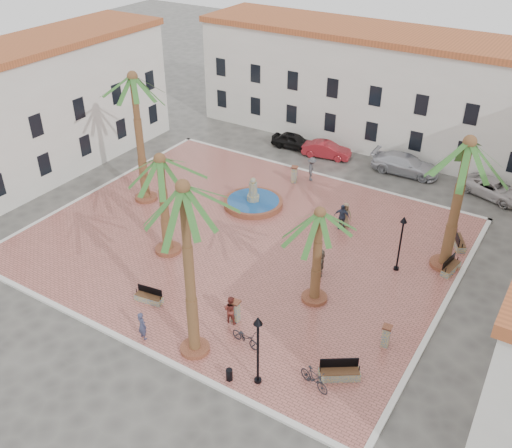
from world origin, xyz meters
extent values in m
plane|color=#56544F|center=(0.00, 0.00, 0.00)|extent=(120.00, 120.00, 0.00)
cube|color=#B16257|center=(0.00, 0.00, 0.07)|extent=(26.00, 22.00, 0.15)
cube|color=silver|center=(0.00, 11.00, 0.08)|extent=(26.30, 0.30, 0.16)
cube|color=silver|center=(0.00, -11.00, 0.08)|extent=(26.30, 0.30, 0.16)
cube|color=silver|center=(13.00, 0.00, 0.08)|extent=(0.30, 22.30, 0.16)
cube|color=silver|center=(-13.00, 0.00, 0.08)|extent=(0.30, 22.30, 0.16)
cube|color=silver|center=(0.00, 20.00, 4.50)|extent=(30.00, 7.00, 9.00)
cube|color=#AF562D|center=(0.00, 20.00, 9.25)|extent=(30.40, 7.40, 0.50)
cube|color=black|center=(-13.12, 16.52, 2.20)|extent=(1.00, 0.12, 1.60)
cube|color=black|center=(-9.38, 16.52, 2.20)|extent=(1.00, 0.12, 1.60)
cube|color=black|center=(-5.62, 16.52, 2.20)|extent=(1.00, 0.12, 1.60)
cube|color=black|center=(-1.88, 16.52, 2.20)|extent=(1.00, 0.12, 1.60)
cube|color=black|center=(1.88, 16.52, 2.20)|extent=(1.00, 0.12, 1.60)
cube|color=black|center=(5.62, 16.52, 2.20)|extent=(1.00, 0.12, 1.60)
cube|color=black|center=(9.38, 16.52, 2.20)|extent=(1.00, 0.12, 1.60)
cube|color=black|center=(-13.12, 16.52, 5.20)|extent=(1.00, 0.12, 1.60)
cube|color=black|center=(-9.38, 16.52, 5.20)|extent=(1.00, 0.12, 1.60)
cube|color=black|center=(-5.62, 16.52, 5.20)|extent=(1.00, 0.12, 1.60)
cube|color=black|center=(-1.88, 16.52, 5.20)|extent=(1.00, 0.12, 1.60)
cube|color=black|center=(1.88, 16.52, 5.20)|extent=(1.00, 0.12, 1.60)
cube|color=black|center=(5.62, 16.52, 5.20)|extent=(1.00, 0.12, 1.60)
cube|color=black|center=(9.38, 16.52, 5.20)|extent=(1.00, 0.12, 1.60)
cube|color=black|center=(16.54, -9.49, 2.20)|extent=(0.12, 1.00, 1.60)
cube|color=black|center=(16.54, -5.77, 2.20)|extent=(0.12, 1.00, 1.60)
cube|color=black|center=(16.54, -2.06, 2.20)|extent=(0.12, 1.00, 1.60)
cube|color=black|center=(16.54, -9.49, 5.20)|extent=(0.12, 1.00, 1.60)
cube|color=black|center=(16.54, -5.77, 5.20)|extent=(0.12, 1.00, 1.60)
cube|color=silver|center=(-19.00, 0.00, 4.75)|extent=(6.00, 24.00, 9.50)
cube|color=#AF562D|center=(-19.00, 0.00, 9.75)|extent=(6.40, 24.40, 0.50)
cube|color=black|center=(-16.02, -2.00, 2.20)|extent=(0.12, 1.00, 1.60)
cube|color=black|center=(-16.02, 2.00, 2.20)|extent=(0.12, 1.00, 1.60)
cube|color=black|center=(-16.02, 6.00, 2.20)|extent=(0.12, 1.00, 1.60)
cube|color=black|center=(-16.02, 10.00, 2.20)|extent=(0.12, 1.00, 1.60)
cube|color=black|center=(-16.02, -2.00, 5.20)|extent=(0.12, 1.00, 1.60)
cube|color=black|center=(-16.02, 2.00, 5.20)|extent=(0.12, 1.00, 1.60)
cube|color=black|center=(-16.02, 6.00, 5.20)|extent=(0.12, 1.00, 1.60)
cube|color=black|center=(-16.02, 10.00, 5.20)|extent=(0.12, 1.00, 1.60)
cylinder|color=brown|center=(-1.77, 4.06, 0.35)|extent=(4.20, 4.20, 0.40)
cylinder|color=#194C8C|center=(-1.77, 4.06, 0.53)|extent=(3.70, 3.70, 0.06)
cylinder|color=gray|center=(-1.77, 4.06, 0.55)|extent=(0.90, 0.90, 0.80)
cylinder|color=gray|center=(-1.77, 4.06, 1.35)|extent=(0.60, 0.60, 1.20)
sphere|color=gray|center=(-1.77, 4.06, 2.10)|extent=(0.44, 0.44, 0.44)
cylinder|color=brown|center=(-8.84, 0.71, 0.27)|extent=(1.61, 1.61, 0.24)
cylinder|color=brown|center=(-8.84, 0.71, 4.79)|extent=(0.52, 0.52, 8.80)
sphere|color=brown|center=(-8.84, 0.71, 9.19)|extent=(0.70, 0.70, 0.70)
cylinder|color=brown|center=(-3.21, -3.62, 0.27)|extent=(1.63, 1.63, 0.24)
cylinder|color=brown|center=(-3.21, -3.62, 3.43)|extent=(0.53, 0.53, 6.08)
sphere|color=brown|center=(-3.21, -3.62, 6.47)|extent=(0.71, 0.71, 0.71)
cylinder|color=brown|center=(3.50, -9.70, 0.26)|extent=(1.48, 1.48, 0.22)
cylinder|color=brown|center=(3.50, -9.70, 4.85)|extent=(0.48, 0.48, 8.95)
sphere|color=brown|center=(3.50, -9.70, 9.32)|extent=(0.65, 0.65, 0.65)
cylinder|color=brown|center=(6.71, -3.02, 0.26)|extent=(1.44, 1.44, 0.22)
cylinder|color=brown|center=(6.71, -3.02, 3.05)|extent=(0.47, 0.47, 5.37)
sphere|color=brown|center=(6.71, -3.02, 5.74)|extent=(0.63, 0.63, 0.63)
cylinder|color=brown|center=(11.88, 3.98, 0.28)|extent=(1.70, 1.70, 0.26)
cylinder|color=brown|center=(11.88, 3.98, 4.31)|extent=(0.55, 0.55, 7.81)
sphere|color=brown|center=(11.88, 3.98, 8.22)|extent=(0.75, 0.75, 0.75)
cube|color=gray|center=(-0.94, -8.05, 0.33)|extent=(1.67, 0.74, 0.36)
cube|color=#56351E|center=(-0.94, -8.05, 0.54)|extent=(1.57, 0.68, 0.05)
cube|color=black|center=(-0.97, -7.85, 0.78)|extent=(1.51, 0.28, 0.45)
cylinder|color=black|center=(-1.69, -8.17, 0.64)|extent=(0.05, 0.05, 0.27)
cylinder|color=black|center=(-0.19, -7.93, 0.64)|extent=(0.05, 0.05, 0.27)
cube|color=gray|center=(10.35, -7.61, 0.36)|extent=(1.93, 1.58, 0.43)
cube|color=#56351E|center=(10.35, -7.61, 0.61)|extent=(1.81, 1.47, 0.06)
cube|color=black|center=(10.22, -7.42, 0.90)|extent=(1.54, 1.08, 0.54)
cylinder|color=black|center=(9.60, -8.13, 0.74)|extent=(0.05, 0.05, 0.32)
cylinder|color=black|center=(11.11, -7.09, 0.74)|extent=(0.05, 0.05, 0.32)
cube|color=gray|center=(12.40, 3.58, 0.34)|extent=(0.79, 1.75, 0.37)
cube|color=#56351E|center=(12.40, 3.58, 0.55)|extent=(0.73, 1.65, 0.06)
cube|color=black|center=(12.20, 3.61, 0.80)|extent=(0.31, 1.57, 0.47)
cylinder|color=black|center=(12.27, 2.80, 0.66)|extent=(0.05, 0.05, 0.28)
cylinder|color=black|center=(12.53, 4.36, 0.66)|extent=(0.05, 0.05, 0.28)
cube|color=gray|center=(12.03, 6.59, 0.35)|extent=(1.31, 1.86, 0.40)
cube|color=#56351E|center=(12.03, 6.59, 0.58)|extent=(1.22, 1.75, 0.06)
cube|color=black|center=(11.83, 6.49, 0.85)|extent=(0.82, 1.55, 0.50)
cylinder|color=black|center=(12.42, 5.83, 0.70)|extent=(0.05, 0.05, 0.30)
cylinder|color=black|center=(11.65, 7.35, 0.70)|extent=(0.05, 0.05, 0.30)
cylinder|color=black|center=(7.24, -9.80, 0.23)|extent=(0.35, 0.35, 0.15)
cylinder|color=black|center=(7.24, -9.80, 1.99)|extent=(0.12, 0.12, 3.49)
cone|color=black|center=(7.24, -9.80, 3.88)|extent=(0.43, 0.43, 0.39)
sphere|color=beige|center=(7.24, -9.80, 3.73)|extent=(0.23, 0.23, 0.23)
cylinder|color=black|center=(9.59, 2.07, 0.22)|extent=(0.33, 0.33, 0.15)
cylinder|color=black|center=(9.59, 2.07, 1.87)|extent=(0.11, 0.11, 3.27)
cone|color=black|center=(9.59, 2.07, 3.64)|extent=(0.40, 0.40, 0.36)
sphere|color=beige|center=(9.59, 2.07, 3.51)|extent=(0.22, 0.22, 0.22)
cube|color=gray|center=(4.02, -6.84, 0.76)|extent=(0.39, 0.39, 1.22)
cube|color=brown|center=(4.02, -6.84, 1.42)|extent=(0.49, 0.49, 0.09)
cube|color=gray|center=(-1.00, 8.68, 0.77)|extent=(0.46, 0.46, 1.24)
cube|color=brown|center=(-1.00, 8.68, 1.43)|extent=(0.57, 0.57, 0.10)
cube|color=gray|center=(11.38, -4.43, 0.74)|extent=(0.40, 0.40, 1.19)
cube|color=brown|center=(11.38, -4.43, 1.38)|extent=(0.51, 0.51, 0.09)
cylinder|color=black|center=(6.05, -10.40, 0.46)|extent=(0.32, 0.32, 0.62)
imported|color=#373956|center=(0.75, -10.40, 0.96)|extent=(0.67, 0.51, 1.63)
imported|color=black|center=(5.41, -8.04, 0.60)|extent=(1.80, 0.87, 0.91)
imported|color=maroon|center=(3.82, -7.00, 0.96)|extent=(0.86, 0.71, 1.63)
imported|color=black|center=(9.59, -8.70, 0.68)|extent=(1.82, 1.03, 1.05)
imported|color=#8E7556|center=(4.93, 4.88, 1.03)|extent=(0.97, 0.75, 1.76)
imported|color=#2D3951|center=(4.83, 4.54, 1.05)|extent=(1.11, 0.60, 1.79)
imported|color=#424246|center=(-0.07, 9.72, 1.09)|extent=(1.11, 1.39, 1.87)
imported|color=#756958|center=(5.93, -0.81, 1.02)|extent=(1.09, 1.69, 1.74)
imported|color=black|center=(-4.27, 14.56, 0.66)|extent=(4.00, 1.88, 1.32)
imported|color=maroon|center=(-1.06, 14.39, 0.66)|extent=(4.22, 2.12, 1.33)
imported|color=silver|center=(5.51, 15.00, 0.77)|extent=(5.41, 2.41, 1.54)
imported|color=beige|center=(12.39, 14.68, 0.66)|extent=(5.21, 3.62, 1.32)
camera|label=1|loc=(17.10, -25.71, 20.35)|focal=40.00mm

